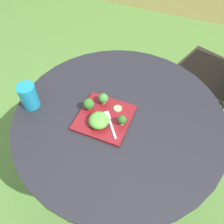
# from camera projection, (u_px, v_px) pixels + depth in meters

# --- Properties ---
(ground_plane) EXTENTS (12.00, 12.00, 0.00)m
(ground_plane) POSITION_uv_depth(u_px,v_px,m) (117.00, 179.00, 1.72)
(ground_plane) COLOR #4C7533
(patio_table) EXTENTS (1.01, 1.01, 0.74)m
(patio_table) POSITION_uv_depth(u_px,v_px,m) (118.00, 142.00, 1.33)
(patio_table) COLOR black
(patio_table) RESTS_ON ground_plane
(salad_plate) EXTENTS (0.24, 0.24, 0.01)m
(salad_plate) POSITION_uv_depth(u_px,v_px,m) (104.00, 118.00, 1.13)
(salad_plate) COLOR maroon
(salad_plate) RESTS_ON patio_table
(drinking_glass) EXTENTS (0.08, 0.08, 0.13)m
(drinking_glass) POSITION_uv_depth(u_px,v_px,m) (29.00, 97.00, 1.15)
(drinking_glass) COLOR teal
(drinking_glass) RESTS_ON patio_table
(fork) EXTENTS (0.11, 0.13, 0.00)m
(fork) POSITION_uv_depth(u_px,v_px,m) (109.00, 122.00, 1.10)
(fork) COLOR silver
(fork) RESTS_ON salad_plate
(lettuce_mound) EXTENTS (0.09, 0.09, 0.05)m
(lettuce_mound) POSITION_uv_depth(u_px,v_px,m) (99.00, 120.00, 1.08)
(lettuce_mound) COLOR #519338
(lettuce_mound) RESTS_ON salad_plate
(broccoli_floret_0) EXTENTS (0.04, 0.04, 0.06)m
(broccoli_floret_0) POSITION_uv_depth(u_px,v_px,m) (122.00, 120.00, 1.07)
(broccoli_floret_0) COLOR #99B770
(broccoli_floret_0) RESTS_ON salad_plate
(broccoli_floret_1) EXTENTS (0.05, 0.05, 0.06)m
(broccoli_floret_1) POSITION_uv_depth(u_px,v_px,m) (103.00, 98.00, 1.15)
(broccoli_floret_1) COLOR #99B770
(broccoli_floret_1) RESTS_ON salad_plate
(broccoli_floret_2) EXTENTS (0.05, 0.05, 0.06)m
(broccoli_floret_2) POSITION_uv_depth(u_px,v_px,m) (89.00, 104.00, 1.13)
(broccoli_floret_2) COLOR #99B770
(broccoli_floret_2) RESTS_ON salad_plate
(cucumber_slice_0) EXTENTS (0.04, 0.04, 0.01)m
(cucumber_slice_0) POSITION_uv_depth(u_px,v_px,m) (118.00, 108.00, 1.15)
(cucumber_slice_0) COLOR #8EB766
(cucumber_slice_0) RESTS_ON salad_plate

